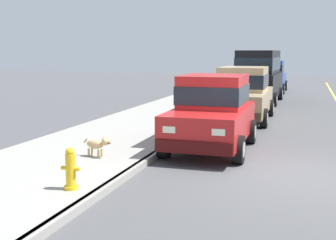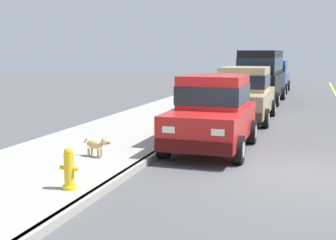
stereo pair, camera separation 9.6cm
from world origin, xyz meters
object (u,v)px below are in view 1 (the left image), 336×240
Objects in this scene: car_blue_sedan at (269,76)px; fire_hydrant at (71,170)px; car_red_hatchback at (212,111)px; car_tan_sedan at (243,93)px; car_black_van at (258,74)px; dog_tan at (97,144)px.

fire_hydrant is at bearing -94.10° from car_blue_sedan.
car_blue_sedan is 21.53m from fire_hydrant.
car_red_hatchback is at bearing -90.06° from car_blue_sedan.
fire_hydrant is at bearing -99.42° from car_tan_sedan.
car_black_van is (-0.09, 6.05, 0.41)m from car_tan_sedan.
dog_tan is at bearing -106.89° from car_tan_sedan.
car_blue_sedan is 6.16× the size of dog_tan.
car_red_hatchback is 5.09m from car_tan_sedan.
car_black_van is at bearing 90.19° from car_red_hatchback.
car_tan_sedan is at bearing -89.86° from car_blue_sedan.
car_blue_sedan is (-0.03, 12.01, 0.00)m from car_tan_sedan.
car_blue_sedan is at bearing 83.59° from dog_tan.
fire_hydrant is at bearing -109.20° from car_red_hatchback.
fire_hydrant is (-1.52, -4.37, -0.50)m from car_red_hatchback.
car_blue_sedan is at bearing 89.45° from car_black_van.
fire_hydrant is (0.62, -2.24, 0.05)m from dog_tan.
car_black_van is at bearing -90.55° from car_blue_sedan.
fire_hydrant is (-1.48, -15.50, -0.92)m from car_black_van.
car_red_hatchback is 5.09× the size of dog_tan.
car_tan_sedan is 0.93× the size of car_black_van.
car_black_van is (-0.04, 11.14, 0.42)m from car_red_hatchback.
fire_hydrant is at bearing -74.52° from dog_tan.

